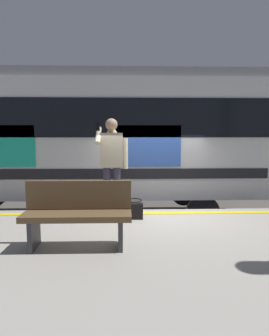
{
  "coord_description": "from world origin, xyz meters",
  "views": [
    {
      "loc": [
        0.59,
        5.81,
        2.52
      ],
      "look_at": [
        0.42,
        0.3,
        1.87
      ],
      "focal_mm": 30.81,
      "sensor_mm": 36.0,
      "label": 1
    }
  ],
  "objects": [
    {
      "name": "platform",
      "position": [
        0.0,
        2.1,
        0.49
      ],
      "size": [
        13.09,
        4.19,
        0.97
      ],
      "primitive_type": "cube",
      "color": "#9E998E",
      "rests_on": "ground"
    },
    {
      "name": "safety_line",
      "position": [
        0.0,
        0.3,
        0.98
      ],
      "size": [
        12.83,
        0.16,
        0.01
      ],
      "primitive_type": "cube",
      "color": "yellow",
      "rests_on": "platform"
    },
    {
      "name": "passenger",
      "position": [
        0.85,
        0.54,
        2.06
      ],
      "size": [
        0.57,
        0.55,
        1.83
      ],
      "color": "#383347",
      "rests_on": "platform"
    },
    {
      "name": "train_carriage",
      "position": [
        1.79,
        -2.37,
        2.49
      ],
      "size": [
        9.61,
        3.0,
        3.92
      ],
      "color": "silver",
      "rests_on": "ground"
    },
    {
      "name": "handbag",
      "position": [
        0.45,
        0.65,
        1.14
      ],
      "size": [
        0.34,
        0.31,
        0.36
      ],
      "color": "black",
      "rests_on": "platform"
    },
    {
      "name": "track_rail_far",
      "position": [
        0.0,
        -3.1,
        0.08
      ],
      "size": [
        17.02,
        0.08,
        0.16
      ],
      "primitive_type": "cube",
      "color": "slate",
      "rests_on": "ground"
    },
    {
      "name": "bench",
      "position": [
        1.25,
        1.93,
        1.46
      ],
      "size": [
        1.47,
        0.44,
        0.9
      ],
      "color": "brown",
      "rests_on": "platform"
    },
    {
      "name": "track_rail_near",
      "position": [
        0.0,
        -1.66,
        0.08
      ],
      "size": [
        17.02,
        0.08,
        0.16
      ],
      "primitive_type": "cube",
      "color": "slate",
      "rests_on": "ground"
    },
    {
      "name": "ground_plane",
      "position": [
        0.0,
        0.0,
        0.0
      ],
      "size": [
        25.14,
        25.14,
        0.0
      ],
      "primitive_type": "plane",
      "color": "#4C4742"
    }
  ]
}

